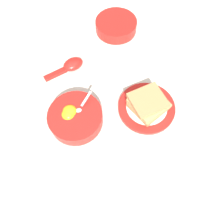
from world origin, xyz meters
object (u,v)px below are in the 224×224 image
object	(u,v)px
egg_bowl	(75,117)
toast_sandwich	(148,103)
soup_spoon	(71,66)
toast_plate	(146,107)
congee_bowl	(116,25)

from	to	relation	value
egg_bowl	toast_sandwich	bearing A→B (deg)	1.86
toast_sandwich	soup_spoon	xyz separation A→B (m)	(-0.24, 0.21, -0.02)
egg_bowl	toast_plate	xyz separation A→B (m)	(0.24, 0.01, -0.02)
toast_plate	toast_sandwich	world-z (taller)	toast_sandwich
toast_plate	soup_spoon	world-z (taller)	soup_spoon
toast_plate	congee_bowl	distance (m)	0.38
toast_plate	toast_sandwich	bearing A→B (deg)	-15.27
toast_plate	congee_bowl	xyz separation A→B (m)	(-0.04, 0.38, 0.02)
toast_plate	egg_bowl	bearing A→B (deg)	-178.00
egg_bowl	toast_plate	bearing A→B (deg)	2.00
egg_bowl	toast_plate	world-z (taller)	egg_bowl
egg_bowl	toast_sandwich	world-z (taller)	egg_bowl
toast_sandwich	congee_bowl	bearing A→B (deg)	96.22
egg_bowl	toast_sandwich	xyz separation A→B (m)	(0.24, 0.01, 0.01)
toast_plate	soup_spoon	xyz separation A→B (m)	(-0.24, 0.21, 0.01)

